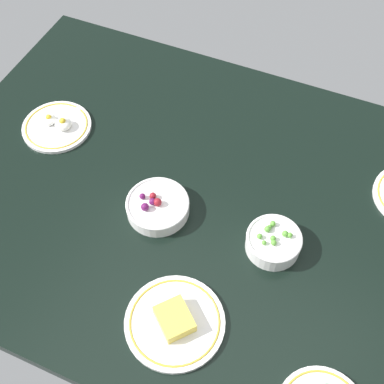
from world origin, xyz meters
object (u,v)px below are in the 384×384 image
object	(u,v)px
bowl_peas	(273,242)
bowl_berries	(158,206)
plate_eggs	(57,126)
plate_cheese	(175,322)

from	to	relation	value
bowl_peas	bowl_berries	distance (cm)	30.29
plate_eggs	bowl_berries	size ratio (longest dim) A/B	1.23
bowl_peas	plate_cheese	world-z (taller)	bowl_peas
bowl_berries	plate_eggs	bearing A→B (deg)	-20.19
plate_cheese	plate_eggs	xyz separation A→B (cm)	(55.53, -40.00, -0.12)
bowl_peas	bowl_berries	world-z (taller)	bowl_peas
plate_cheese	plate_eggs	bearing A→B (deg)	-35.77
bowl_peas	plate_eggs	bearing A→B (deg)	-10.55
plate_eggs	plate_cheese	bearing A→B (deg)	144.23
plate_cheese	plate_eggs	distance (cm)	68.44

